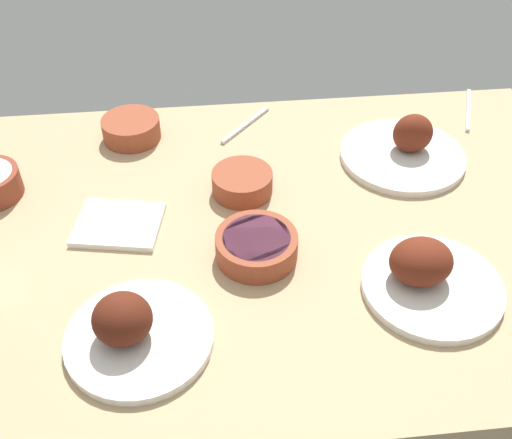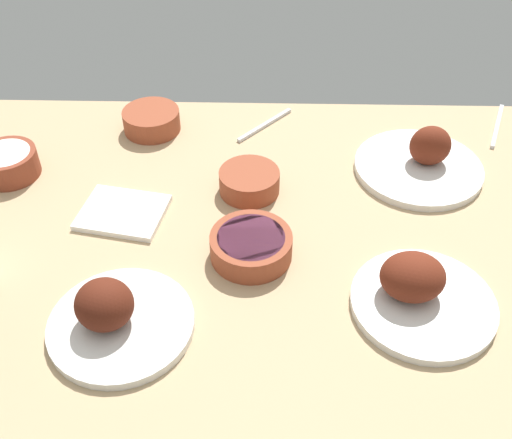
{
  "view_description": "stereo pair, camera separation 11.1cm",
  "coord_description": "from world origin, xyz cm",
  "px_view_note": "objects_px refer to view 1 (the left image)",
  "views": [
    {
      "loc": [
        -9.06,
        -85.4,
        83.29
      ],
      "look_at": [
        0.0,
        0.0,
        6.0
      ],
      "focal_mm": 42.99,
      "sensor_mm": 36.0,
      "label": 1
    },
    {
      "loc": [
        2.07,
        -85.85,
        83.29
      ],
      "look_at": [
        0.0,
        0.0,
        6.0
      ],
      "focal_mm": 42.99,
      "sensor_mm": 36.0,
      "label": 2
    }
  ],
  "objects_px": {
    "fork_loose": "(468,110)",
    "folded_napkin": "(119,224)",
    "bowl_potatoes": "(131,128)",
    "plate_center_main": "(406,149)",
    "plate_near_viewer": "(132,330)",
    "bowl_soup": "(242,182)",
    "spoon_loose": "(246,125)",
    "bowl_onions": "(257,245)",
    "plate_far_side": "(427,275)"
  },
  "relations": [
    {
      "from": "bowl_soup",
      "to": "plate_near_viewer",
      "type": "bearing_deg",
      "value": -119.85
    },
    {
      "from": "bowl_onions",
      "to": "spoon_loose",
      "type": "relative_size",
      "value": 0.84
    },
    {
      "from": "plate_near_viewer",
      "to": "bowl_soup",
      "type": "bearing_deg",
      "value": 60.15
    },
    {
      "from": "plate_near_viewer",
      "to": "fork_loose",
      "type": "height_order",
      "value": "plate_near_viewer"
    },
    {
      "from": "plate_center_main",
      "to": "bowl_onions",
      "type": "height_order",
      "value": "plate_center_main"
    },
    {
      "from": "bowl_potatoes",
      "to": "folded_napkin",
      "type": "bearing_deg",
      "value": -92.47
    },
    {
      "from": "plate_center_main",
      "to": "bowl_potatoes",
      "type": "height_order",
      "value": "plate_center_main"
    },
    {
      "from": "bowl_potatoes",
      "to": "bowl_onions",
      "type": "relative_size",
      "value": 0.87
    },
    {
      "from": "spoon_loose",
      "to": "bowl_onions",
      "type": "bearing_deg",
      "value": 38.95
    },
    {
      "from": "bowl_potatoes",
      "to": "folded_napkin",
      "type": "xyz_separation_m",
      "value": [
        -0.01,
        -0.3,
        -0.02
      ]
    },
    {
      "from": "plate_center_main",
      "to": "bowl_soup",
      "type": "distance_m",
      "value": 0.37
    },
    {
      "from": "plate_center_main",
      "to": "spoon_loose",
      "type": "bearing_deg",
      "value": 154.54
    },
    {
      "from": "plate_near_viewer",
      "to": "spoon_loose",
      "type": "xyz_separation_m",
      "value": [
        0.23,
        0.59,
        -0.02
      ]
    },
    {
      "from": "fork_loose",
      "to": "spoon_loose",
      "type": "height_order",
      "value": "same"
    },
    {
      "from": "bowl_potatoes",
      "to": "bowl_onions",
      "type": "xyz_separation_m",
      "value": [
        0.24,
        -0.4,
        -0.0
      ]
    },
    {
      "from": "plate_near_viewer",
      "to": "bowl_potatoes",
      "type": "xyz_separation_m",
      "value": [
        -0.03,
        0.57,
        -0.0
      ]
    },
    {
      "from": "bowl_onions",
      "to": "spoon_loose",
      "type": "bearing_deg",
      "value": 87.38
    },
    {
      "from": "plate_center_main",
      "to": "fork_loose",
      "type": "distance_m",
      "value": 0.27
    },
    {
      "from": "bowl_soup",
      "to": "spoon_loose",
      "type": "distance_m",
      "value": 0.24
    },
    {
      "from": "plate_near_viewer",
      "to": "spoon_loose",
      "type": "bearing_deg",
      "value": 68.59
    },
    {
      "from": "plate_center_main",
      "to": "fork_loose",
      "type": "relative_size",
      "value": 1.44
    },
    {
      "from": "plate_center_main",
      "to": "bowl_onions",
      "type": "relative_size",
      "value": 1.81
    },
    {
      "from": "bowl_potatoes",
      "to": "fork_loose",
      "type": "relative_size",
      "value": 0.69
    },
    {
      "from": "bowl_soup",
      "to": "plate_far_side",
      "type": "bearing_deg",
      "value": -45.25
    },
    {
      "from": "spoon_loose",
      "to": "fork_loose",
      "type": "bearing_deg",
      "value": 132.55
    },
    {
      "from": "spoon_loose",
      "to": "bowl_soup",
      "type": "bearing_deg",
      "value": 34.7
    },
    {
      "from": "plate_far_side",
      "to": "bowl_onions",
      "type": "distance_m",
      "value": 0.3
    },
    {
      "from": "plate_far_side",
      "to": "spoon_loose",
      "type": "relative_size",
      "value": 1.36
    },
    {
      "from": "bowl_soup",
      "to": "spoon_loose",
      "type": "bearing_deg",
      "value": 83.14
    },
    {
      "from": "bowl_soup",
      "to": "folded_napkin",
      "type": "distance_m",
      "value": 0.26
    },
    {
      "from": "plate_center_main",
      "to": "plate_near_viewer",
      "type": "xyz_separation_m",
      "value": [
        -0.56,
        -0.43,
        0.01
      ]
    },
    {
      "from": "fork_loose",
      "to": "folded_napkin",
      "type": "bearing_deg",
      "value": -46.66
    },
    {
      "from": "plate_center_main",
      "to": "folded_napkin",
      "type": "height_order",
      "value": "plate_center_main"
    },
    {
      "from": "bowl_onions",
      "to": "folded_napkin",
      "type": "xyz_separation_m",
      "value": [
        -0.25,
        0.1,
        -0.02
      ]
    },
    {
      "from": "bowl_soup",
      "to": "bowl_potatoes",
      "type": "bearing_deg",
      "value": 136.68
    },
    {
      "from": "fork_loose",
      "to": "plate_near_viewer",
      "type": "bearing_deg",
      "value": -30.68
    },
    {
      "from": "bowl_soup",
      "to": "bowl_onions",
      "type": "height_order",
      "value": "same"
    },
    {
      "from": "plate_far_side",
      "to": "plate_near_viewer",
      "type": "relative_size",
      "value": 1.02
    },
    {
      "from": "bowl_potatoes",
      "to": "folded_napkin",
      "type": "relative_size",
      "value": 0.81
    },
    {
      "from": "folded_napkin",
      "to": "spoon_loose",
      "type": "xyz_separation_m",
      "value": [
        0.27,
        0.32,
        -0.0
      ]
    },
    {
      "from": "bowl_soup",
      "to": "spoon_loose",
      "type": "relative_size",
      "value": 0.69
    },
    {
      "from": "fork_loose",
      "to": "spoon_loose",
      "type": "distance_m",
      "value": 0.54
    },
    {
      "from": "bowl_potatoes",
      "to": "bowl_onions",
      "type": "height_order",
      "value": "bowl_potatoes"
    },
    {
      "from": "bowl_soup",
      "to": "folded_napkin",
      "type": "bearing_deg",
      "value": -161.72
    },
    {
      "from": "plate_center_main",
      "to": "bowl_potatoes",
      "type": "relative_size",
      "value": 2.07
    },
    {
      "from": "bowl_potatoes",
      "to": "fork_loose",
      "type": "height_order",
      "value": "bowl_potatoes"
    },
    {
      "from": "plate_far_side",
      "to": "fork_loose",
      "type": "relative_size",
      "value": 1.29
    },
    {
      "from": "bowl_soup",
      "to": "bowl_onions",
      "type": "xyz_separation_m",
      "value": [
        0.01,
        -0.19,
        0.0
      ]
    },
    {
      "from": "plate_center_main",
      "to": "plate_near_viewer",
      "type": "distance_m",
      "value": 0.71
    },
    {
      "from": "plate_near_viewer",
      "to": "fork_loose",
      "type": "distance_m",
      "value": 0.98
    }
  ]
}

